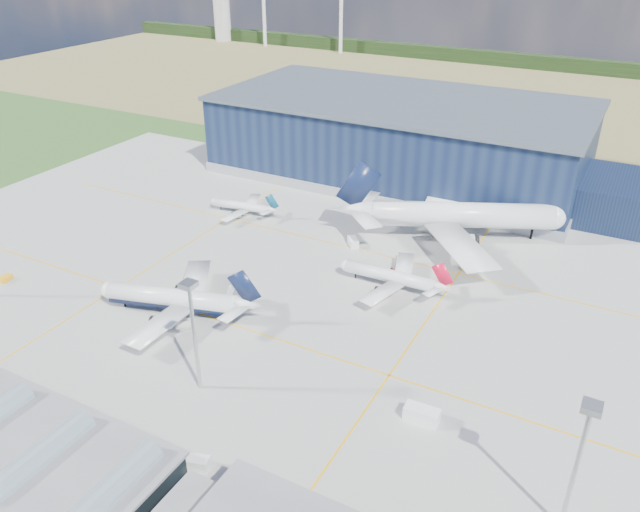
% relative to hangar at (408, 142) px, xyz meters
% --- Properties ---
extents(ground, '(600.00, 600.00, 0.00)m').
position_rel_hangar_xyz_m(ground, '(-2.81, -94.80, -11.62)').
color(ground, '#264D1D').
rests_on(ground, ground).
extents(apron, '(220.00, 160.00, 0.08)m').
position_rel_hangar_xyz_m(apron, '(-2.81, -84.80, -11.59)').
color(apron, gray).
rests_on(apron, ground).
extents(farmland, '(600.00, 220.00, 0.01)m').
position_rel_hangar_xyz_m(farmland, '(-2.81, 125.20, -11.62)').
color(farmland, olive).
rests_on(farmland, ground).
extents(treeline, '(600.00, 8.00, 8.00)m').
position_rel_hangar_xyz_m(treeline, '(-2.81, 205.20, -7.62)').
color(treeline, black).
rests_on(treeline, ground).
extents(hangar, '(145.00, 62.00, 26.10)m').
position_rel_hangar_xyz_m(hangar, '(0.00, 0.00, 0.00)').
color(hangar, '#111C39').
rests_on(hangar, ground).
extents(light_mast_center, '(2.60, 2.60, 23.00)m').
position_rel_hangar_xyz_m(light_mast_center, '(7.19, -124.80, 3.82)').
color(light_mast_center, '#B0B2B7').
rests_on(light_mast_center, ground).
extents(light_mast_east, '(2.60, 2.60, 23.00)m').
position_rel_hangar_xyz_m(light_mast_east, '(72.19, -124.80, 3.82)').
color(light_mast_east, '#B0B2B7').
rests_on(light_mast_east, ground).
extents(airliner_navy, '(47.42, 46.84, 12.59)m').
position_rel_hangar_xyz_m(airliner_navy, '(-13.72, -107.11, -5.32)').
color(airliner_navy, white).
rests_on(airliner_navy, ground).
extents(airliner_red, '(29.23, 28.62, 9.34)m').
position_rel_hangar_xyz_m(airliner_red, '(24.36, -73.77, -6.94)').
color(airliner_red, white).
rests_on(airliner_red, ground).
extents(airliner_widebody, '(84.29, 83.61, 20.86)m').
position_rel_hangar_xyz_m(airliner_widebody, '(30.78, -39.80, -1.19)').
color(airliner_widebody, white).
rests_on(airliner_widebody, ground).
extents(airliner_regional, '(25.68, 25.24, 7.49)m').
position_rel_hangar_xyz_m(airliner_regional, '(-31.34, -54.80, -7.87)').
color(airliner_regional, white).
rests_on(airliner_regional, ground).
extents(gse_tug_a, '(2.35, 3.42, 1.33)m').
position_rel_hangar_xyz_m(gse_tug_a, '(-59.36, -115.51, -10.95)').
color(gse_tug_a, '#FCA815').
rests_on(gse_tug_a, ground).
extents(gse_van_a, '(6.30, 2.93, 2.71)m').
position_rel_hangar_xyz_m(gse_van_a, '(46.89, -113.51, -10.26)').
color(gse_van_a, white).
rests_on(gse_van_a, ground).
extents(gse_cart_a, '(2.28, 3.05, 1.21)m').
position_rel_hangar_xyz_m(gse_cart_a, '(21.75, -60.18, -11.01)').
color(gse_cart_a, white).
rests_on(gse_cart_a, ground).
extents(gse_van_b, '(4.57, 4.97, 2.13)m').
position_rel_hangar_xyz_m(gse_van_b, '(7.36, -58.34, -10.55)').
color(gse_van_b, white).
rests_on(gse_van_b, ground).
extents(gse_tug_c, '(3.04, 3.64, 1.37)m').
position_rel_hangar_xyz_m(gse_tug_c, '(39.73, -50.28, -10.93)').
color(gse_tug_c, '#FCA815').
rests_on(gse_tug_c, ground).
extents(gse_van_c, '(4.82, 3.30, 2.11)m').
position_rel_hangar_xyz_m(gse_van_c, '(18.83, -140.80, -10.56)').
color(gse_van_c, white).
rests_on(gse_van_c, ground).
extents(airstair, '(4.14, 5.72, 3.40)m').
position_rel_hangar_xyz_m(airstair, '(-2.63, -97.57, -9.91)').
color(airstair, white).
rests_on(airstair, ground).
extents(car_b, '(3.70, 2.54, 1.16)m').
position_rel_hangar_xyz_m(car_b, '(-21.74, -142.80, -11.04)').
color(car_b, '#99999E').
rests_on(car_b, ground).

